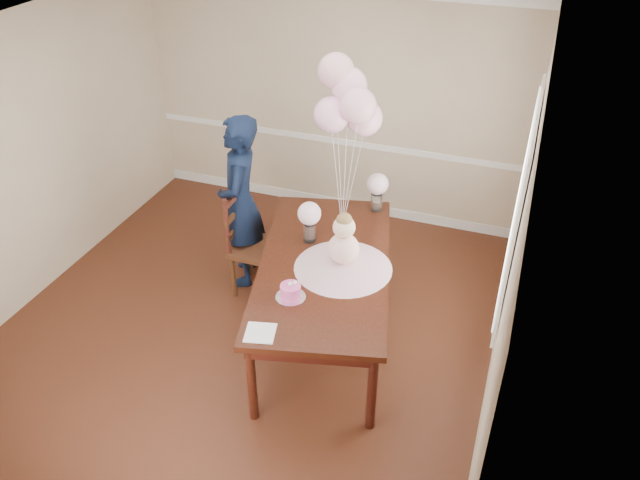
# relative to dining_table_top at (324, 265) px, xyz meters

# --- Properties ---
(floor) EXTENTS (4.50, 5.00, 0.00)m
(floor) POSITION_rel_dining_table_top_xyz_m (-0.73, -0.19, -0.81)
(floor) COLOR #37180D
(floor) RESTS_ON ground
(ceiling) EXTENTS (4.50, 5.00, 0.02)m
(ceiling) POSITION_rel_dining_table_top_xyz_m (-0.73, -0.19, 1.89)
(ceiling) COLOR white
(ceiling) RESTS_ON wall_back
(wall_back) EXTENTS (4.50, 0.02, 2.70)m
(wall_back) POSITION_rel_dining_table_top_xyz_m (-0.73, 2.31, 0.54)
(wall_back) COLOR tan
(wall_back) RESTS_ON floor
(wall_front) EXTENTS (4.50, 0.02, 2.70)m
(wall_front) POSITION_rel_dining_table_top_xyz_m (-0.73, -2.69, 0.54)
(wall_front) COLOR tan
(wall_front) RESTS_ON floor
(wall_left) EXTENTS (0.02, 5.00, 2.70)m
(wall_left) POSITION_rel_dining_table_top_xyz_m (-2.98, -0.19, 0.54)
(wall_left) COLOR tan
(wall_left) RESTS_ON floor
(wall_right) EXTENTS (0.02, 5.00, 2.70)m
(wall_right) POSITION_rel_dining_table_top_xyz_m (1.52, -0.19, 0.54)
(wall_right) COLOR tan
(wall_right) RESTS_ON floor
(chair_rail_trim) EXTENTS (4.50, 0.02, 0.07)m
(chair_rail_trim) POSITION_rel_dining_table_top_xyz_m (-0.73, 2.30, 0.09)
(chair_rail_trim) COLOR white
(chair_rail_trim) RESTS_ON wall_back
(baseboard_trim) EXTENTS (4.50, 0.02, 0.12)m
(baseboard_trim) POSITION_rel_dining_table_top_xyz_m (-0.73, 2.30, -0.75)
(baseboard_trim) COLOR white
(baseboard_trim) RESTS_ON floor
(window_frame) EXTENTS (0.02, 1.66, 1.56)m
(window_frame) POSITION_rel_dining_table_top_xyz_m (1.50, 0.31, 0.74)
(window_frame) COLOR white
(window_frame) RESTS_ON wall_right
(window_blinds) EXTENTS (0.01, 1.50, 1.40)m
(window_blinds) POSITION_rel_dining_table_top_xyz_m (1.48, 0.31, 0.74)
(window_blinds) COLOR white
(window_blinds) RESTS_ON wall_right
(dining_table_top) EXTENTS (1.62, 2.44, 0.06)m
(dining_table_top) POSITION_rel_dining_table_top_xyz_m (0.00, 0.00, 0.00)
(dining_table_top) COLOR black
(dining_table_top) RESTS_ON table_leg_fl
(table_apron) EXTENTS (1.49, 2.30, 0.11)m
(table_apron) POSITION_rel_dining_table_top_xyz_m (0.00, 0.00, -0.08)
(table_apron) COLOR black
(table_apron) RESTS_ON table_leg_fl
(table_leg_fl) EXTENTS (0.09, 0.09, 0.78)m
(table_leg_fl) POSITION_rel_dining_table_top_xyz_m (-0.21, -1.11, -0.42)
(table_leg_fl) COLOR black
(table_leg_fl) RESTS_ON floor
(table_leg_fr) EXTENTS (0.09, 0.09, 0.78)m
(table_leg_fr) POSITION_rel_dining_table_top_xyz_m (0.70, -0.89, -0.42)
(table_leg_fr) COLOR black
(table_leg_fr) RESTS_ON floor
(table_leg_bl) EXTENTS (0.09, 0.09, 0.78)m
(table_leg_bl) POSITION_rel_dining_table_top_xyz_m (-0.70, 0.89, -0.42)
(table_leg_bl) COLOR black
(table_leg_bl) RESTS_ON floor
(table_leg_br) EXTENTS (0.09, 0.09, 0.78)m
(table_leg_br) POSITION_rel_dining_table_top_xyz_m (0.21, 1.11, -0.42)
(table_leg_br) COLOR black
(table_leg_br) RESTS_ON floor
(baby_skirt) EXTENTS (1.03, 1.03, 0.11)m
(baby_skirt) POSITION_rel_dining_table_top_xyz_m (0.18, -0.01, 0.08)
(baby_skirt) COLOR #D59DAF
(baby_skirt) RESTS_ON dining_table_top
(baby_torso) EXTENTS (0.27, 0.27, 0.27)m
(baby_torso) POSITION_rel_dining_table_top_xyz_m (0.18, -0.01, 0.23)
(baby_torso) COLOR #FFA1C0
(baby_torso) RESTS_ON baby_skirt
(baby_head) EXTENTS (0.19, 0.19, 0.19)m
(baby_head) POSITION_rel_dining_table_top_xyz_m (0.18, -0.01, 0.44)
(baby_head) COLOR beige
(baby_head) RESTS_ON baby_torso
(baby_hair) EXTENTS (0.13, 0.13, 0.13)m
(baby_hair) POSITION_rel_dining_table_top_xyz_m (0.18, -0.01, 0.51)
(baby_hair) COLOR olive
(baby_hair) RESTS_ON baby_head
(cake_platter) EXTENTS (0.30, 0.30, 0.01)m
(cake_platter) POSITION_rel_dining_table_top_xyz_m (-0.10, -0.54, 0.03)
(cake_platter) COLOR white
(cake_platter) RESTS_ON dining_table_top
(birthday_cake) EXTENTS (0.20, 0.20, 0.11)m
(birthday_cake) POSITION_rel_dining_table_top_xyz_m (-0.10, -0.54, 0.09)
(birthday_cake) COLOR #DE4696
(birthday_cake) RESTS_ON cake_platter
(cake_flower_a) EXTENTS (0.03, 0.03, 0.03)m
(cake_flower_a) POSITION_rel_dining_table_top_xyz_m (-0.10, -0.54, 0.17)
(cake_flower_a) COLOR white
(cake_flower_a) RESTS_ON birthday_cake
(cake_flower_b) EXTENTS (0.03, 0.03, 0.03)m
(cake_flower_b) POSITION_rel_dining_table_top_xyz_m (-0.07, -0.51, 0.17)
(cake_flower_b) COLOR white
(cake_flower_b) RESTS_ON birthday_cake
(rose_vase_near) EXTENTS (0.14, 0.14, 0.18)m
(rose_vase_near) POSITION_rel_dining_table_top_xyz_m (-0.24, 0.29, 0.12)
(rose_vase_near) COLOR silver
(rose_vase_near) RESTS_ON dining_table_top
(roses_near) EXTENTS (0.21, 0.21, 0.21)m
(roses_near) POSITION_rel_dining_table_top_xyz_m (-0.24, 0.29, 0.32)
(roses_near) COLOR silver
(roses_near) RESTS_ON rose_vase_near
(rose_vase_far) EXTENTS (0.14, 0.14, 0.18)m
(rose_vase_far) POSITION_rel_dining_table_top_xyz_m (0.18, 1.02, 0.12)
(rose_vase_far) COLOR silver
(rose_vase_far) RESTS_ON dining_table_top
(roses_far) EXTENTS (0.21, 0.21, 0.21)m
(roses_far) POSITION_rel_dining_table_top_xyz_m (0.18, 1.02, 0.32)
(roses_far) COLOR beige
(roses_far) RESTS_ON rose_vase_far
(napkin) EXTENTS (0.27, 0.27, 0.01)m
(napkin) POSITION_rel_dining_table_top_xyz_m (-0.15, -1.02, 0.03)
(napkin) COLOR white
(napkin) RESTS_ON dining_table_top
(balloon_weight) EXTENTS (0.05, 0.05, 0.02)m
(balloon_weight) POSITION_rel_dining_table_top_xyz_m (-0.04, 0.62, 0.04)
(balloon_weight) COLOR silver
(balloon_weight) RESTS_ON dining_table_top
(balloon_a) EXTENTS (0.31, 0.31, 0.31)m
(balloon_a) POSITION_rel_dining_table_top_xyz_m (-0.15, 0.60, 1.15)
(balloon_a) COLOR #F5AED3
(balloon_a) RESTS_ON balloon_ribbon_a
(balloon_b) EXTENTS (0.31, 0.31, 0.31)m
(balloon_b) POSITION_rel_dining_table_top_xyz_m (0.08, 0.60, 1.26)
(balloon_b) COLOR #F6AEC6
(balloon_b) RESTS_ON balloon_ribbon_b
(balloon_c) EXTENTS (0.31, 0.31, 0.31)m
(balloon_c) POSITION_rel_dining_table_top_xyz_m (-0.04, 0.74, 1.37)
(balloon_c) COLOR #F7AFC7
(balloon_c) RESTS_ON balloon_ribbon_c
(balloon_d) EXTENTS (0.31, 0.31, 0.31)m
(balloon_d) POSITION_rel_dining_table_top_xyz_m (-0.16, 0.73, 1.48)
(balloon_d) COLOR #E3A0AE
(balloon_d) RESTS_ON balloon_ribbon_d
(balloon_e) EXTENTS (0.31, 0.31, 0.31)m
(balloon_e) POSITION_rel_dining_table_top_xyz_m (0.10, 0.75, 1.09)
(balloon_e) COLOR #FFB4CC
(balloon_e) RESTS_ON balloon_ribbon_e
(balloon_ribbon_a) EXTENTS (0.10, 0.03, 0.93)m
(balloon_ribbon_a) POSITION_rel_dining_table_top_xyz_m (-0.09, 0.61, 0.51)
(balloon_ribbon_a) COLOR white
(balloon_ribbon_a) RESTS_ON balloon_weight
(balloon_ribbon_b) EXTENTS (0.13, 0.03, 1.04)m
(balloon_ribbon_b) POSITION_rel_dining_table_top_xyz_m (0.02, 0.61, 0.56)
(balloon_ribbon_b) COLOR white
(balloon_ribbon_b) RESTS_ON balloon_weight
(balloon_ribbon_c) EXTENTS (0.01, 0.11, 1.16)m
(balloon_ribbon_c) POSITION_rel_dining_table_top_xyz_m (-0.04, 0.68, 0.62)
(balloon_ribbon_c) COLOR white
(balloon_ribbon_c) RESTS_ON balloon_weight
(balloon_ribbon_d) EXTENTS (0.12, 0.09, 1.27)m
(balloon_ribbon_d) POSITION_rel_dining_table_top_xyz_m (-0.10, 0.68, 0.68)
(balloon_ribbon_d) COLOR white
(balloon_ribbon_d) RESTS_ON balloon_weight
(balloon_ribbon_e) EXTENTS (0.14, 0.12, 0.87)m
(balloon_ribbon_e) POSITION_rel_dining_table_top_xyz_m (0.03, 0.69, 0.48)
(balloon_ribbon_e) COLOR silver
(balloon_ribbon_e) RESTS_ON balloon_weight
(dining_chair_seat) EXTENTS (0.49, 0.49, 0.06)m
(dining_chair_seat) POSITION_rel_dining_table_top_xyz_m (-0.86, 0.46, -0.31)
(dining_chair_seat) COLOR #3C1E10
(dining_chair_seat) RESTS_ON chair_leg_fl
(chair_leg_fl) EXTENTS (0.04, 0.04, 0.47)m
(chair_leg_fl) POSITION_rel_dining_table_top_xyz_m (-1.06, 0.26, -0.57)
(chair_leg_fl) COLOR #391F0F
(chair_leg_fl) RESTS_ON floor
(chair_leg_fr) EXTENTS (0.04, 0.04, 0.47)m
(chair_leg_fr) POSITION_rel_dining_table_top_xyz_m (-0.66, 0.26, -0.57)
(chair_leg_fr) COLOR #351E0E
(chair_leg_fr) RESTS_ON floor
(chair_leg_bl) EXTENTS (0.04, 0.04, 0.47)m
(chair_leg_bl) POSITION_rel_dining_table_top_xyz_m (-1.06, 0.66, -0.57)
(chair_leg_bl) COLOR #3B1F10
(chair_leg_bl) RESTS_ON floor
(chair_leg_br) EXTENTS (0.04, 0.04, 0.47)m
(chair_leg_br) POSITION_rel_dining_table_top_xyz_m (-0.66, 0.66, -0.57)
(chair_leg_br) COLOR #341B0E
(chair_leg_br) RESTS_ON floor
(chair_back_post_l) EXTENTS (0.04, 0.04, 0.62)m
(chair_back_post_l) POSITION_rel_dining_table_top_xyz_m (-1.08, 0.26, 0.00)
(chair_back_post_l) COLOR #39140F
(chair_back_post_l) RESTS_ON dining_chair_seat
(chair_back_post_r) EXTENTS (0.04, 0.04, 0.62)m
(chair_back_post_r) POSITION_rel_dining_table_top_xyz_m (-1.08, 0.66, 0.00)
(chair_back_post_r) COLOR #3C2210
(chair_back_post_r) RESTS_ON dining_chair_seat
(chair_slat_low) EXTENTS (0.03, 0.44, 0.06)m
(chair_slat_low) POSITION_rel_dining_table_top_xyz_m (-1.08, 0.46, -0.13)
(chair_slat_low) COLOR #371B0F
(chair_slat_low) RESTS_ON dining_chair_seat
(chair_slat_mid) EXTENTS (0.03, 0.44, 0.06)m
(chair_slat_mid) POSITION_rel_dining_table_top_xyz_m (-1.08, 0.46, 0.05)
(chair_slat_mid) COLOR #381F0F
(chair_slat_mid) RESTS_ON dining_chair_seat
(chair_slat_top) EXTENTS (0.03, 0.44, 0.06)m
(chair_slat_top) POSITION_rel_dining_table_top_xyz_m (-1.08, 0.46, 0.22)
(chair_slat_top) COLOR #3B1910
(chair_slat_top) RESTS_ON dining_chair_seat
(woman) EXTENTS (0.63, 0.76, 1.81)m
(woman) POSITION_rel_dining_table_top_xyz_m (-1.09, 0.60, 0.10)
(woman) COLOR black
(woman) RESTS_ON floor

